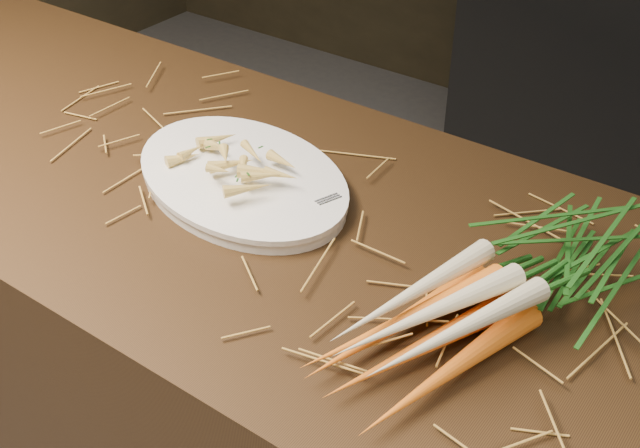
{
  "coord_description": "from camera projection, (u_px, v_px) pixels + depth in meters",
  "views": [
    {
      "loc": [
        0.55,
        -0.47,
        1.58
      ],
      "look_at": [
        0.04,
        0.23,
        0.96
      ],
      "focal_mm": 45.0,
      "sensor_mm": 36.0,
      "label": 1
    }
  ],
  "objects": [
    {
      "name": "main_counter",
      "position": [
        324.0,
        433.0,
        1.42
      ],
      "size": [
        2.4,
        0.7,
        0.9
      ],
      "primitive_type": "cube",
      "color": "black",
      "rests_on": "ground"
    },
    {
      "name": "straw_bedding",
      "position": [
        325.0,
        222.0,
        1.15
      ],
      "size": [
        1.4,
        0.6,
        0.02
      ],
      "primitive_type": null,
      "color": "olive",
      "rests_on": "main_counter"
    },
    {
      "name": "root_veg_bunch",
      "position": [
        521.0,
        278.0,
        0.99
      ],
      "size": [
        0.3,
        0.54,
        0.1
      ],
      "rotation": [
        0.0,
        0.0,
        -0.33
      ],
      "color": "#E35109",
      "rests_on": "main_counter"
    },
    {
      "name": "serving_platter",
      "position": [
        242.0,
        180.0,
        1.24
      ],
      "size": [
        0.46,
        0.37,
        0.02
      ],
      "primitive_type": null,
      "rotation": [
        0.0,
        0.0,
        -0.28
      ],
      "color": "white",
      "rests_on": "main_counter"
    },
    {
      "name": "roasted_veg_heap",
      "position": [
        241.0,
        162.0,
        1.22
      ],
      "size": [
        0.23,
        0.19,
        0.04
      ],
      "primitive_type": null,
      "rotation": [
        0.0,
        0.0,
        -0.28
      ],
      "color": "#BA9845",
      "rests_on": "serving_platter"
    },
    {
      "name": "serving_fork",
      "position": [
        286.0,
        219.0,
        1.14
      ],
      "size": [
        0.06,
        0.15,
        0.0
      ],
      "primitive_type": "cube",
      "rotation": [
        0.0,
        0.0,
        -0.35
      ],
      "color": "silver",
      "rests_on": "serving_platter"
    }
  ]
}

